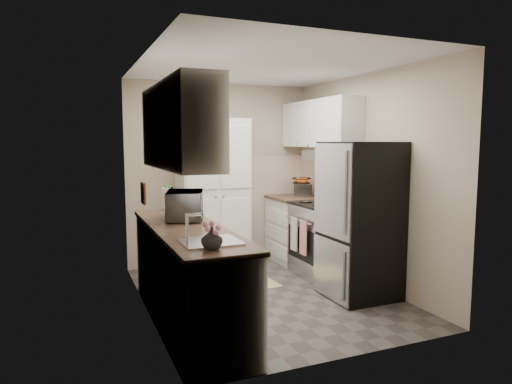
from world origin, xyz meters
TOP-DOWN VIEW (x-y plane):
  - ground at (0.00, 0.00)m, footprint 3.20×3.20m
  - room_shell at (-0.02, -0.01)m, footprint 2.64×3.24m
  - pantry_cabinet at (-0.20, 1.32)m, footprint 0.90×0.55m
  - base_cabinet_left at (-0.99, -0.43)m, footprint 0.60×2.30m
  - countertop_left at (-0.99, -0.43)m, footprint 0.63×2.33m
  - base_cabinet_right at (0.99, 1.19)m, footprint 0.60×0.80m
  - countertop_right at (0.99, 1.19)m, footprint 0.63×0.83m
  - electric_range at (0.97, 0.39)m, footprint 0.71×0.78m
  - refrigerator at (0.94, -0.41)m, footprint 0.70×0.72m
  - microwave at (-0.91, -0.04)m, footprint 0.49×0.60m
  - wine_bottle at (-0.96, 0.34)m, footprint 0.07×0.07m
  - flower_vase at (-1.04, -1.37)m, footprint 0.20×0.20m
  - cutting_board at (-0.92, 0.65)m, footprint 0.06×0.22m
  - toaster_oven at (1.09, 1.21)m, footprint 0.35×0.39m
  - fruit_basket at (1.10, 1.24)m, footprint 0.31×0.31m
  - kitchen_mat at (0.04, 0.54)m, footprint 0.52×0.79m

SIDE VIEW (x-z plane):
  - ground at x=0.00m, z-range 0.00..0.00m
  - kitchen_mat at x=0.04m, z-range 0.00..0.01m
  - base_cabinet_left at x=-0.99m, z-range 0.00..0.88m
  - base_cabinet_right at x=0.99m, z-range 0.00..0.88m
  - electric_range at x=0.97m, z-range -0.09..1.04m
  - refrigerator at x=0.94m, z-range 0.00..1.70m
  - countertop_left at x=-0.99m, z-range 0.88..0.92m
  - countertop_right at x=0.99m, z-range 0.88..0.92m
  - pantry_cabinet at x=-0.20m, z-range 0.00..2.00m
  - flower_vase at x=-1.04m, z-range 0.92..1.09m
  - toaster_oven at x=1.09m, z-range 0.92..1.11m
  - wine_bottle at x=-0.96m, z-range 0.92..1.19m
  - cutting_board at x=-0.92m, z-range 0.92..1.20m
  - microwave at x=-0.91m, z-range 0.92..1.21m
  - fruit_basket at x=1.10m, z-range 1.11..1.22m
  - room_shell at x=-0.02m, z-range 0.37..2.89m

